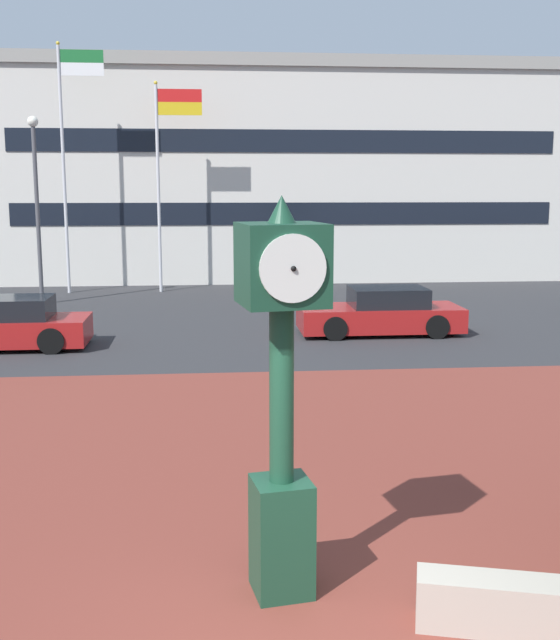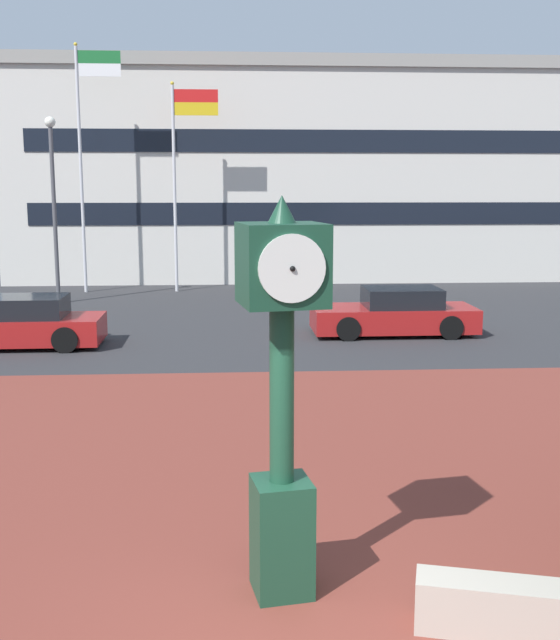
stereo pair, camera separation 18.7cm
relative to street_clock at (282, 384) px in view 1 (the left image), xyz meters
name	(u,v)px [view 1 (the left image)]	position (x,y,z in m)	size (l,w,h in m)	color
plaza_brick_paving	(281,511)	(0.17, 1.93, -2.12)	(44.00, 14.65, 0.01)	brown
street_clock	(282,384)	(0.00, 0.00, 0.00)	(0.87, 0.91, 3.91)	#19422D
car_street_near	(381,313)	(3.97, 13.44, -1.56)	(4.42, 1.89, 1.28)	maroon
car_street_mid	(7,326)	(-5.76, 12.36, -1.56)	(4.10, 1.85, 1.28)	maroon
flagpole_primary	(67,148)	(-5.90, 22.68, 3.27)	(1.67, 0.14, 9.17)	silver
flagpole_secondary	(164,167)	(-2.39, 22.68, 2.58)	(1.75, 0.14, 7.83)	silver
civic_building	(273,174)	(2.47, 31.77, 2.48)	(25.11, 14.61, 9.20)	beige
street_lamp_post	(36,190)	(-6.48, 19.82, 1.75)	(0.36, 0.36, 6.30)	#4C4C51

